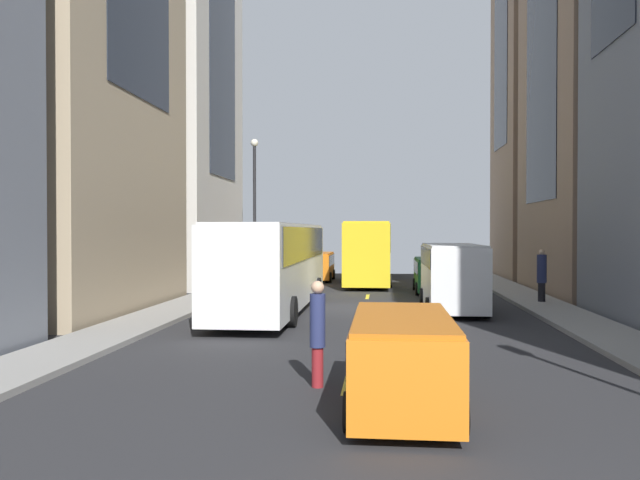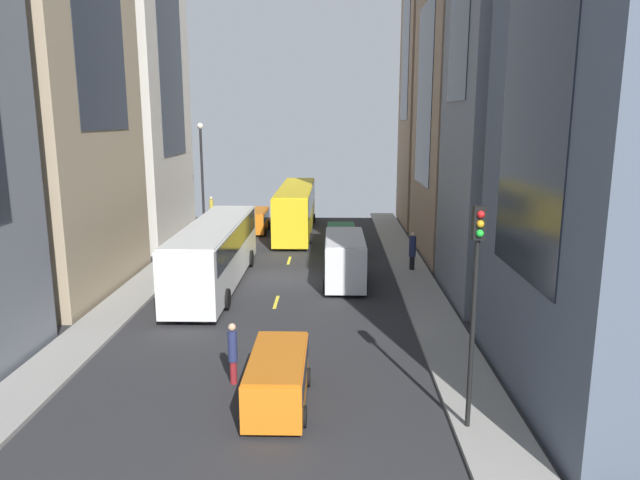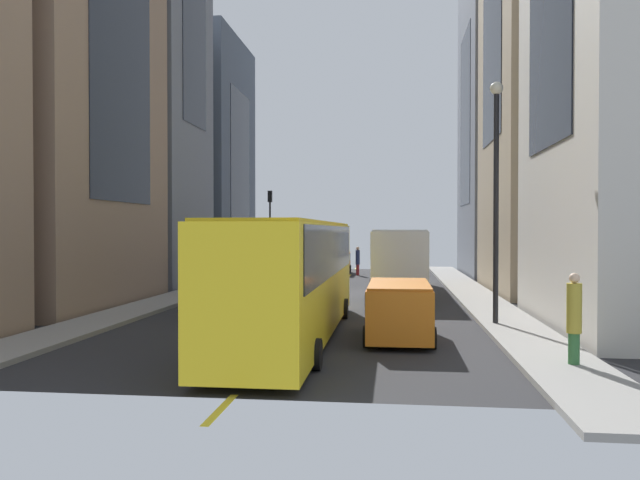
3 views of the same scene
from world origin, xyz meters
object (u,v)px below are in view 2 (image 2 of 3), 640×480
Objects in this scene: city_bus_white at (215,248)px; pedestrian_waiting_curb at (233,351)px; car_green_2 at (341,238)px; streetcar_yellow at (296,205)px; traffic_light_near_corner at (476,278)px; car_orange_1 at (255,219)px; pedestrian_walking_far at (412,250)px; delivery_van_white at (345,256)px; car_orange_0 at (278,376)px; pedestrian_crossing_mid at (211,209)px.

pedestrian_waiting_curb is at bearing -76.07° from city_bus_white.
streetcar_yellow is at bearing 116.30° from car_green_2.
traffic_light_near_corner is (10.03, -14.50, 2.49)m from city_bus_white.
city_bus_white is at bearing -90.42° from car_orange_1.
traffic_light_near_corner reaches higher than city_bus_white.
car_green_2 is 6.28m from pedestrian_walking_far.
city_bus_white is 10.36m from car_green_2.
delivery_van_white is (3.51, -14.18, -0.61)m from streetcar_yellow.
car_green_2 is at bearing 49.16° from city_bus_white.
streetcar_yellow is 2.40× the size of delivery_van_white.
delivery_van_white is at bearing -89.28° from car_green_2.
pedestrian_walking_far is 1.03× the size of pedestrian_waiting_curb.
traffic_light_near_corner reaches higher than car_orange_0.
delivery_van_white is 15.69m from car_orange_1.
city_bus_white reaches higher than car_orange_1.
car_green_2 is (6.74, 7.80, -0.99)m from city_bus_white.
delivery_van_white is at bearing 4.48° from city_bus_white.
car_green_2 is 22.81m from traffic_light_near_corner.
city_bus_white is 5.94× the size of pedestrian_crossing_mid.
pedestrian_crossing_mid is at bearing 139.20° from car_orange_1.
pedestrian_waiting_curb is (6.87, -29.88, -0.15)m from pedestrian_crossing_mid.
traffic_light_near_corner is at bearing -14.52° from car_orange_0.
streetcar_yellow is 3.40m from car_orange_1.
streetcar_yellow is 8.16m from pedestrian_crossing_mid.
delivery_van_white is 1.37× the size of car_orange_0.
traffic_light_near_corner is at bearing -121.73° from pedestrian_walking_far.
traffic_light_near_corner is at bearing 103.20° from pedestrian_crossing_mid.
city_bus_white is at bearing -130.84° from car_green_2.
pedestrian_walking_far reaches higher than car_orange_0.
car_orange_0 is (1.18, -27.79, -1.16)m from streetcar_yellow.
car_orange_1 is 1.90× the size of pedestrian_crossing_mid.
traffic_light_near_corner is (-0.74, -17.49, 3.21)m from pedestrian_walking_far.
city_bus_white reaches higher than car_orange_0.
car_orange_1 is (-4.41, 27.78, 0.06)m from car_orange_0.
car_green_2 is 0.67× the size of traffic_light_near_corner.
pedestrian_crossing_mid is 30.66m from pedestrian_waiting_curb.
city_bus_white is at bearing -102.75° from streetcar_yellow.
city_bus_white is 12.02m from pedestrian_waiting_curb.
pedestrian_crossing_mid is (-8.50, 31.31, 0.34)m from car_orange_0.
car_orange_0 is (4.51, -13.07, -1.05)m from city_bus_white.
car_orange_1 is at bearing 99.01° from car_orange_0.
streetcar_yellow is 2.17× the size of traffic_light_near_corner.
pedestrian_crossing_mid is 1.03× the size of pedestrian_waiting_curb.
pedestrian_waiting_curb is (-1.63, 1.43, 0.18)m from car_orange_0.
traffic_light_near_corner reaches higher than delivery_van_white.
car_orange_0 is (-2.32, -13.61, -0.55)m from delivery_van_white.
delivery_van_white is 15.66m from traffic_light_near_corner.
streetcar_yellow is at bearing 93.08° from pedestrian_walking_far.
pedestrian_walking_far is at bearing -47.71° from car_orange_1.
car_orange_1 is 9.58m from car_green_2.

